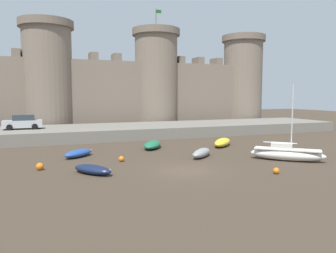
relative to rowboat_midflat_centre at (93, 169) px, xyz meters
name	(u,v)px	position (x,y,z in m)	size (l,w,h in m)	color
ground_plane	(186,171)	(6.01, -1.36, -0.31)	(160.00, 160.00, 0.00)	#423528
quay_road	(120,131)	(6.01, 18.61, 0.34)	(59.73, 10.00, 1.30)	slate
castle	(105,83)	(6.01, 27.62, 6.54)	(55.07, 7.33, 18.23)	#7A6B5B
rowboat_midflat_centre	(93,169)	(0.00, 0.00, 0.00)	(2.70, 3.09, 0.59)	#141E3D
sailboat_midflat_right	(287,153)	(14.79, -0.99, 0.24)	(5.03, 4.86, 5.92)	silver
rowboat_foreground_centre	(78,153)	(-0.23, 6.40, 0.02)	(3.00, 2.92, 0.63)	#234793
rowboat_foreground_right	(202,153)	(9.22, 2.62, 0.06)	(2.96, 2.86, 0.72)	gray
rowboat_foreground_left	(152,145)	(6.88, 8.38, 0.06)	(3.14, 3.95, 0.71)	#1E6B47
rowboat_near_channel_left	(222,142)	(13.86, 7.16, 0.09)	(3.69, 3.76, 0.78)	yellow
mooring_buoy_near_shore	(276,171)	(11.10, -4.27, -0.11)	(0.41, 0.41, 0.41)	orange
mooring_buoy_off_centre	(121,159)	(2.64, 3.24, -0.10)	(0.42, 0.42, 0.42)	orange
mooring_buoy_mid_mud	(40,166)	(-3.19, 2.43, -0.06)	(0.50, 0.50, 0.50)	orange
car_quay_centre_east	(23,122)	(-4.95, 18.70, 1.77)	(4.13, 1.93, 1.62)	#B2B5B7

